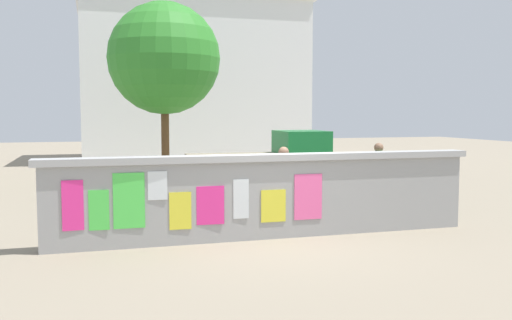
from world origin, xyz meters
TOP-DOWN VIEW (x-y plane):
  - ground at (0.00, 8.00)m, footprint 60.00×60.00m
  - poster_wall at (-0.01, -0.00)m, footprint 8.20×0.42m
  - auto_rickshaw_truck at (1.20, 4.10)m, footprint 3.65×1.61m
  - motorcycle at (-2.63, 3.12)m, footprint 1.90×0.56m
  - bicycle_near at (-2.96, 5.06)m, footprint 1.70×0.44m
  - person_walking at (3.31, 1.93)m, footprint 0.38×0.38m
  - person_bystander at (0.69, 1.15)m, footprint 0.46×0.46m
  - tree_roadside at (-0.74, 9.27)m, footprint 3.76×3.76m
  - building_background at (1.74, 18.60)m, footprint 10.94×7.03m

SIDE VIEW (x-z plane):
  - ground at x=0.00m, z-range 0.00..0.00m
  - bicycle_near at x=-2.96m, z-range -0.11..0.84m
  - motorcycle at x=-2.63m, z-range 0.03..0.90m
  - poster_wall at x=-0.01m, z-range 0.02..1.58m
  - auto_rickshaw_truck at x=1.20m, z-range -0.02..1.83m
  - person_walking at x=3.31m, z-range 0.18..1.80m
  - person_bystander at x=0.69m, z-range 0.18..1.80m
  - building_background at x=1.74m, z-range 0.02..8.13m
  - tree_roadside at x=-0.74m, z-range 1.12..7.16m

